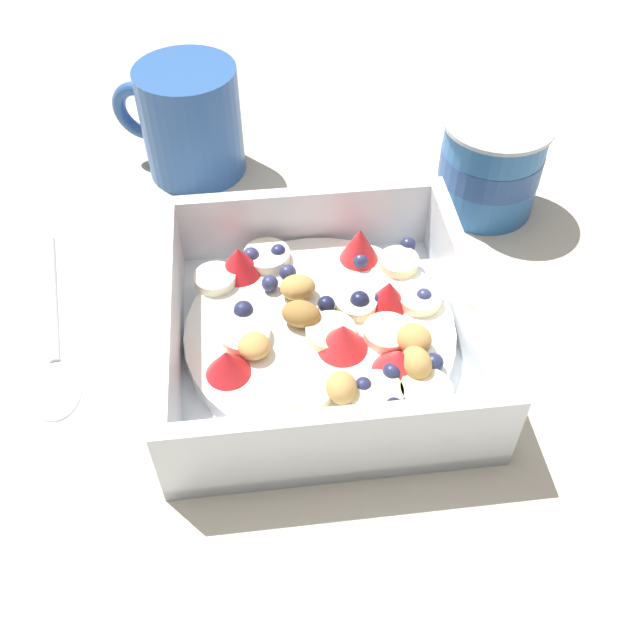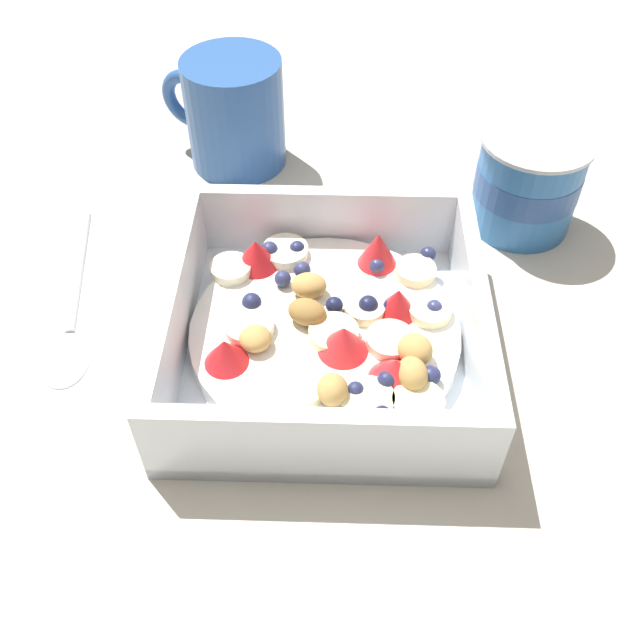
{
  "view_description": "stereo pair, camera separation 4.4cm",
  "coord_description": "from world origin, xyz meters",
  "px_view_note": "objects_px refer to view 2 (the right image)",
  "views": [
    {
      "loc": [
        -0.04,
        -0.31,
        0.35
      ],
      "look_at": [
        -0.01,
        -0.01,
        0.03
      ],
      "focal_mm": 39.57,
      "sensor_mm": 36.0,
      "label": 1
    },
    {
      "loc": [
        0.0,
        -0.31,
        0.35
      ],
      "look_at": [
        -0.01,
        -0.01,
        0.03
      ],
      "focal_mm": 39.57,
      "sensor_mm": 36.0,
      "label": 2
    }
  ],
  "objects_px": {
    "coffee_mug": "(229,112)",
    "yogurt_cup": "(523,181)",
    "fruit_bowl": "(322,330)",
    "spoon": "(64,326)"
  },
  "relations": [
    {
      "from": "fruit_bowl",
      "to": "yogurt_cup",
      "type": "distance_m",
      "value": 0.2
    },
    {
      "from": "spoon",
      "to": "yogurt_cup",
      "type": "xyz_separation_m",
      "value": [
        0.32,
        0.12,
        0.03
      ]
    },
    {
      "from": "coffee_mug",
      "to": "yogurt_cup",
      "type": "bearing_deg",
      "value": -18.74
    },
    {
      "from": "spoon",
      "to": "yogurt_cup",
      "type": "distance_m",
      "value": 0.34
    },
    {
      "from": "fruit_bowl",
      "to": "coffee_mug",
      "type": "height_order",
      "value": "coffee_mug"
    },
    {
      "from": "fruit_bowl",
      "to": "spoon",
      "type": "height_order",
      "value": "fruit_bowl"
    },
    {
      "from": "fruit_bowl",
      "to": "yogurt_cup",
      "type": "relative_size",
      "value": 2.4
    },
    {
      "from": "coffee_mug",
      "to": "spoon",
      "type": "bearing_deg",
      "value": -114.47
    },
    {
      "from": "fruit_bowl",
      "to": "yogurt_cup",
      "type": "bearing_deg",
      "value": 43.1
    },
    {
      "from": "fruit_bowl",
      "to": "coffee_mug",
      "type": "distance_m",
      "value": 0.23
    }
  ]
}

